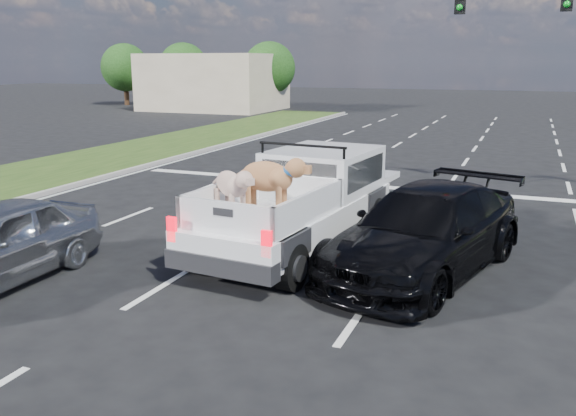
# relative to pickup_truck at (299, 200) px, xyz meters

# --- Properties ---
(ground) EXTENTS (160.00, 160.00, 0.00)m
(ground) POSITION_rel_pickup_truck_xyz_m (0.34, -3.13, -1.03)
(ground) COLOR black
(ground) RESTS_ON ground
(road_markings) EXTENTS (17.75, 60.00, 0.01)m
(road_markings) POSITION_rel_pickup_truck_xyz_m (0.34, 3.43, -1.02)
(road_markings) COLOR silver
(road_markings) RESTS_ON ground
(grass_median_left) EXTENTS (5.00, 60.00, 0.10)m
(grass_median_left) POSITION_rel_pickup_truck_xyz_m (-11.16, 2.87, -0.98)
(grass_median_left) COLOR #213C12
(grass_median_left) RESTS_ON ground
(curb_left) EXTENTS (0.15, 60.00, 0.14)m
(curb_left) POSITION_rel_pickup_truck_xyz_m (-8.71, 2.87, -0.96)
(curb_left) COLOR gray
(curb_left) RESTS_ON ground
(building_left) EXTENTS (10.00, 8.00, 4.40)m
(building_left) POSITION_rel_pickup_truck_xyz_m (-19.66, 32.87, 1.17)
(building_left) COLOR beige
(building_left) RESTS_ON ground
(tree_far_a) EXTENTS (4.20, 4.20, 5.40)m
(tree_far_a) POSITION_rel_pickup_truck_xyz_m (-29.66, 34.87, 2.26)
(tree_far_a) COLOR #332114
(tree_far_a) RESTS_ON ground
(tree_far_b) EXTENTS (4.20, 4.20, 5.40)m
(tree_far_b) POSITION_rel_pickup_truck_xyz_m (-23.66, 34.87, 2.26)
(tree_far_b) COLOR #332114
(tree_far_b) RESTS_ON ground
(tree_far_c) EXTENTS (4.20, 4.20, 5.40)m
(tree_far_c) POSITION_rel_pickup_truck_xyz_m (-15.66, 34.87, 2.26)
(tree_far_c) COLOR #332114
(tree_far_c) RESTS_ON ground
(pickup_truck) EXTENTS (2.70, 5.99, 2.18)m
(pickup_truck) POSITION_rel_pickup_truck_xyz_m (0.00, 0.00, 0.00)
(pickup_truck) COLOR black
(pickup_truck) RESTS_ON ground
(black_coupe) EXTENTS (3.58, 5.82, 1.57)m
(black_coupe) POSITION_rel_pickup_truck_xyz_m (2.68, -0.61, -0.24)
(black_coupe) COLOR black
(black_coupe) RESTS_ON ground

